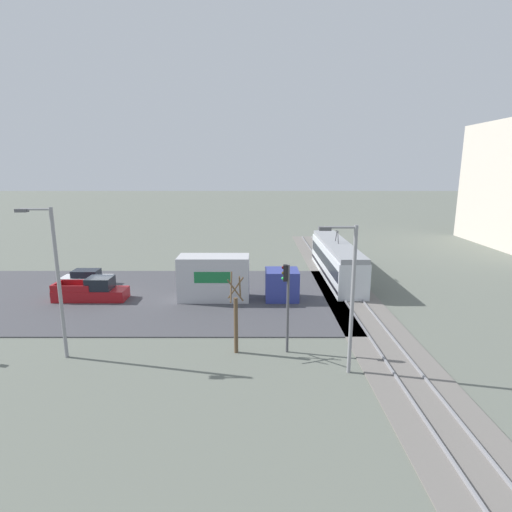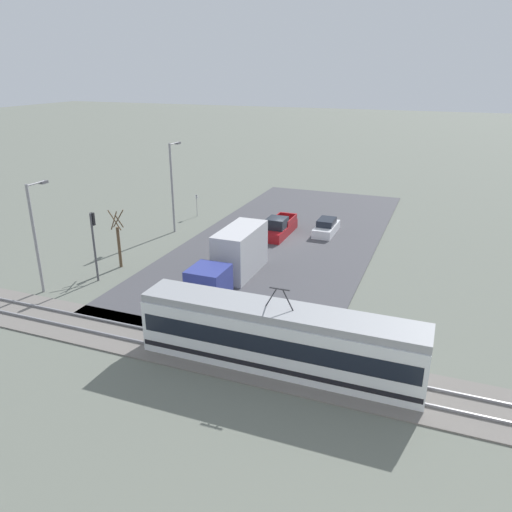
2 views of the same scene
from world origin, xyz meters
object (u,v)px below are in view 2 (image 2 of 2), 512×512
light_rail_tram (279,338)px  traffic_light_pole (94,238)px  no_parking_sign (197,203)px  street_tree (119,241)px  box_truck (233,258)px  street_lamp_near_crossing (173,182)px  street_lamp_mid_block (36,231)px  pickup_truck (279,228)px  sedan_car_0 (326,227)px

light_rail_tram → traffic_light_pole: 17.84m
light_rail_tram → no_parking_sign: bearing=-54.1°
street_tree → box_truck: bearing=-174.5°
light_rail_tram → street_lamp_near_crossing: size_ratio=1.77×
street_lamp_mid_block → traffic_light_pole: bearing=-129.1°
box_truck → street_tree: size_ratio=2.03×
pickup_truck → no_parking_sign: no_parking_sign is taller
box_truck → no_parking_sign: box_truck is taller
box_truck → sedan_car_0: bearing=-106.2°
street_lamp_mid_block → no_parking_sign: 21.64m
box_truck → sedan_car_0: 14.13m
light_rail_tram → street_lamp_near_crossing: 25.96m
street_tree → light_rail_tram: bearing=151.4°
street_lamp_mid_block → no_parking_sign: (-1.27, -21.38, -3.13)m
box_truck → street_tree: bearing=5.5°
box_truck → street_tree: (9.64, 0.93, 0.44)m
traffic_light_pole → light_rail_tram: bearing=159.6°
street_lamp_mid_block → pickup_truck: bearing=-123.0°
traffic_light_pole → street_tree: traffic_light_pole is taller
light_rail_tram → street_lamp_near_crossing: street_lamp_near_crossing is taller
pickup_truck → street_tree: size_ratio=1.20×
street_tree → pickup_truck: bearing=-127.6°
box_truck → no_parking_sign: 18.07m
sedan_car_0 → traffic_light_pole: (13.53, 17.40, 2.77)m
pickup_truck → sedan_car_0: pickup_truck is taller
sedan_car_0 → traffic_light_pole: 22.21m
street_lamp_mid_block → no_parking_sign: bearing=-93.4°
light_rail_tram → street_tree: 19.03m
pickup_truck → street_lamp_near_crossing: size_ratio=0.67×
street_lamp_near_crossing → no_parking_sign: 6.55m
light_rail_tram → box_truck: size_ratio=1.57×
pickup_truck → street_lamp_near_crossing: (10.08, 2.32, 4.16)m
street_lamp_near_crossing → street_lamp_mid_block: size_ratio=1.09×
box_truck → street_lamp_mid_block: bearing=29.7°
sedan_car_0 → traffic_light_pole: traffic_light_pole is taller
street_lamp_near_crossing → street_lamp_mid_block: bearing=83.7°
box_truck → pickup_truck: (0.18, -11.34, -0.96)m
pickup_truck → no_parking_sign: size_ratio=2.41×
light_rail_tram → traffic_light_pole: traffic_light_pole is taller
pickup_truck → sedan_car_0: 4.67m
street_lamp_near_crossing → light_rail_tram: bearing=132.3°
street_lamp_near_crossing → street_tree: bearing=93.6°
box_truck → traffic_light_pole: (9.59, 3.87, 1.69)m
street_tree → no_parking_sign: 15.52m
street_tree → street_lamp_near_crossing: street_lamp_near_crossing is taller
pickup_truck → no_parking_sign: bearing=-16.9°
pickup_truck → street_lamp_mid_block: 22.01m
sedan_car_0 → traffic_light_pole: bearing=-127.9°
no_parking_sign → street_tree: bearing=94.0°
light_rail_tram → sedan_car_0: (3.12, -23.58, -1.08)m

